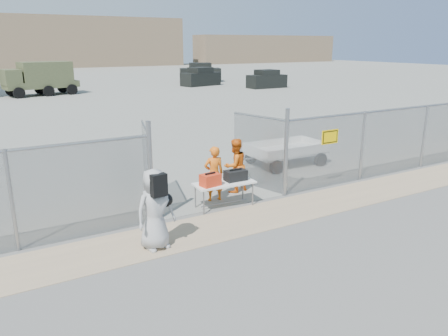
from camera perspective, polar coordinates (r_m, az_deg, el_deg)
ground at (r=10.09m, az=5.73°, el=-8.74°), size 160.00×160.00×0.00m
tarmac_inside at (r=49.89m, az=-23.90°, el=9.78°), size 160.00×80.00×0.01m
dirt_strip at (r=10.84m, az=2.65°, el=-6.83°), size 44.00×1.60×0.01m
distant_hills at (r=86.05m, az=-23.75°, el=14.85°), size 140.00×6.00×9.00m
chain_link_fence at (r=11.29m, az=0.00°, el=0.00°), size 40.00×0.20×2.20m
folding_table at (r=11.60m, az=0.03°, el=-3.49°), size 1.65×0.76×0.69m
orange_bag at (r=11.18m, az=-1.79°, el=-1.56°), size 0.54×0.40×0.31m
black_duffel at (r=11.62m, az=1.52°, el=-0.96°), size 0.58×0.35×0.28m
security_worker_left at (r=11.94m, az=-1.32°, el=-0.76°), size 0.62×0.46×1.55m
security_worker_right at (r=12.65m, az=1.45°, el=0.31°), size 0.87×0.73×1.59m
visitor at (r=9.24m, az=-9.00°, el=-5.35°), size 0.92×0.66×1.75m
utility_trailer at (r=15.76m, az=8.06°, el=1.93°), size 3.54×1.83×0.86m
military_truck at (r=40.15m, az=-22.82°, el=10.69°), size 6.05×3.08×2.75m
parked_vehicle_near at (r=45.93m, az=-3.08°, el=11.81°), size 4.34×2.73×1.82m
parked_vehicle_mid at (r=50.88m, az=-3.12°, el=12.34°), size 4.98×3.57×2.06m
parked_vehicle_far at (r=43.74m, az=5.60°, el=11.48°), size 3.82×1.77×1.72m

